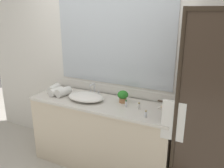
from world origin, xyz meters
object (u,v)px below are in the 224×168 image
Objects in this scene: soap_dish at (163,107)px; rolled_towel_near_edge at (54,88)px; rolled_towel_middle at (56,91)px; faucet at (94,91)px; potted_plant at (123,96)px; amenity_bottle_lotion at (139,106)px; rolled_towel_far_edge at (64,92)px; amenity_bottle_shampoo at (126,104)px; sink_basin at (86,97)px; amenity_bottle_body_wash at (146,114)px.

soap_dish is 1.50m from rolled_towel_near_edge.
rolled_towel_middle is at bearing -37.88° from rolled_towel_near_edge.
faucet is 1.14× the size of potted_plant.
rolled_towel_far_edge is at bearing -177.97° from amenity_bottle_lotion.
faucet is 0.83× the size of rolled_towel_middle.
rolled_towel_far_edge is at bearing -178.22° from amenity_bottle_shampoo.
rolled_towel_middle is at bearing -173.31° from rolled_towel_far_edge.
rolled_towel_middle is (-0.99, -0.04, 0.01)m from amenity_bottle_shampoo.
sink_basin is at bearing -170.12° from soap_dish.
amenity_bottle_shampoo is 0.42× the size of rolled_towel_far_edge.
sink_basin is at bearing -6.73° from rolled_towel_near_edge.
rolled_towel_near_edge is 0.23m from rolled_towel_far_edge.
rolled_towel_near_edge is at bearing 171.75° from amenity_bottle_body_wash.
amenity_bottle_lotion is at bearing -151.36° from soap_dish.
amenity_bottle_lotion is 0.16m from amenity_bottle_shampoo.
sink_basin is 3.18× the size of potted_plant.
faucet is 0.58m from rolled_towel_near_edge.
rolled_towel_near_edge is at bearing -166.44° from faucet.
faucet is 1.70× the size of soap_dish.
rolled_towel_near_edge reaches higher than rolled_towel_middle.
rolled_towel_near_edge is (-0.56, 0.07, 0.01)m from sink_basin.
amenity_bottle_shampoo reaches higher than sink_basin.
amenity_bottle_shampoo is 0.99m from rolled_towel_middle.
potted_plant reaches higher than rolled_towel_near_edge.
potted_plant is at bearing 9.96° from rolled_towel_far_edge.
rolled_towel_middle is (0.11, -0.09, -0.00)m from rolled_towel_near_edge.
rolled_towel_far_edge is (0.11, 0.01, 0.01)m from rolled_towel_middle.
amenity_bottle_shampoo reaches higher than soap_dish.
sink_basin is 0.34m from rolled_towel_far_edge.
rolled_towel_near_edge is (-1.00, -0.06, -0.04)m from potted_plant.
sink_basin is 4.73× the size of soap_dish.
faucet reaches higher than amenity_bottle_lotion.
amenity_bottle_lotion is at bearing 2.03° from rolled_towel_far_edge.
amenity_bottle_shampoo is 1.10m from rolled_towel_near_edge.
potted_plant is at bearing 157.67° from amenity_bottle_lotion.
faucet is at bearing 166.06° from amenity_bottle_lotion.
amenity_bottle_lotion is at bearing 129.38° from amenity_bottle_body_wash.
amenity_bottle_shampoo is at bearing 151.83° from amenity_bottle_body_wash.
potted_plant reaches higher than rolled_towel_far_edge.
potted_plant is 0.73× the size of rolled_towel_middle.
rolled_towel_far_edge is at bearing -172.43° from soap_dish.
faucet is at bearing 13.56° from rolled_towel_near_edge.
sink_basin is 0.69m from amenity_bottle_lotion.
soap_dish is at bearing 28.64° from amenity_bottle_lotion.
sink_basin is at bearing -177.51° from amenity_bottle_lotion.
rolled_towel_near_edge is (-0.56, -0.14, -0.01)m from faucet.
rolled_towel_middle reaches higher than amenity_bottle_body_wash.
amenity_bottle_lotion is at bearing -1.65° from rolled_towel_near_edge.
faucet reaches higher than rolled_towel_near_edge.
amenity_bottle_body_wash is at bearing -6.28° from rolled_towel_far_edge.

